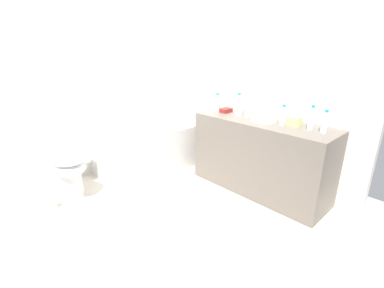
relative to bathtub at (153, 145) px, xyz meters
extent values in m
plane|color=beige|center=(-0.68, -0.92, -0.32)|extent=(3.88, 3.88, 0.00)
cube|color=silver|center=(-0.68, 0.44, 0.91)|extent=(3.28, 0.10, 2.45)
cube|color=silver|center=(0.81, -0.92, 0.91)|extent=(0.10, 3.01, 2.45)
cube|color=silver|center=(0.00, 0.00, -0.02)|extent=(1.48, 0.78, 0.59)
cube|color=white|center=(0.00, 0.00, 0.23)|extent=(1.21, 0.56, 0.09)
cylinder|color=#B0B0B5|center=(0.58, 0.00, 0.31)|extent=(0.09, 0.03, 0.03)
cylinder|color=#B0B0B5|center=(-0.04, 0.36, 0.79)|extent=(0.30, 0.03, 0.48)
cylinder|color=#B0B0B5|center=(-0.41, 0.36, 0.53)|extent=(0.30, 0.03, 0.03)
cylinder|color=white|center=(-1.17, -0.04, -0.12)|extent=(0.25, 0.25, 0.38)
ellipsoid|color=white|center=(-1.17, -0.09, 0.07)|extent=(0.34, 0.39, 0.15)
ellipsoid|color=white|center=(-1.17, -0.09, 0.15)|extent=(0.33, 0.37, 0.02)
cube|color=white|center=(-1.18, 0.15, 0.23)|extent=(0.39, 0.18, 0.32)
cylinder|color=#ADADB2|center=(-1.18, 0.15, 0.39)|extent=(0.03, 0.03, 0.01)
cube|color=#6B6056|center=(0.49, -1.38, 0.11)|extent=(0.54, 1.57, 0.85)
cylinder|color=white|center=(0.49, -1.39, 0.56)|extent=(0.28, 0.28, 0.06)
cylinder|color=silver|center=(0.67, -1.39, 0.56)|extent=(0.02, 0.02, 0.06)
cylinder|color=silver|center=(0.62, -1.39, 0.59)|extent=(0.10, 0.02, 0.02)
cylinder|color=silver|center=(0.67, -1.45, 0.55)|extent=(0.03, 0.03, 0.04)
cylinder|color=silver|center=(0.67, -1.33, 0.55)|extent=(0.03, 0.03, 0.04)
cylinder|color=silver|center=(0.51, -0.70, 0.63)|extent=(0.07, 0.07, 0.20)
cylinder|color=teal|center=(0.51, -0.70, 0.74)|extent=(0.04, 0.04, 0.02)
cylinder|color=silver|center=(0.48, -1.62, 0.62)|extent=(0.06, 0.06, 0.19)
cylinder|color=teal|center=(0.48, -1.62, 0.73)|extent=(0.03, 0.03, 0.02)
cylinder|color=silver|center=(0.53, -2.01, 0.63)|extent=(0.06, 0.06, 0.19)
cylinder|color=teal|center=(0.53, -2.01, 0.74)|extent=(0.03, 0.03, 0.02)
cylinder|color=silver|center=(0.56, -1.00, 0.64)|extent=(0.07, 0.07, 0.23)
cylinder|color=teal|center=(0.56, -1.00, 0.77)|extent=(0.04, 0.04, 0.02)
cylinder|color=silver|center=(0.53, -1.88, 0.64)|extent=(0.06, 0.06, 0.22)
cylinder|color=teal|center=(0.53, -1.88, 0.76)|extent=(0.03, 0.03, 0.02)
cylinder|color=white|center=(0.52, -1.17, 0.57)|extent=(0.08, 0.08, 0.09)
cylinder|color=white|center=(0.49, -1.06, 0.58)|extent=(0.07, 0.07, 0.10)
cube|color=maroon|center=(0.51, -0.85, 0.55)|extent=(0.14, 0.10, 0.05)
cube|color=#D2D985|center=(0.56, -1.71, 0.57)|extent=(0.12, 0.12, 0.09)
cylinder|color=white|center=(-1.43, -0.14, -0.25)|extent=(0.11, 0.11, 0.13)
camera|label=1|loc=(-2.06, -2.94, 1.30)|focal=25.56mm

